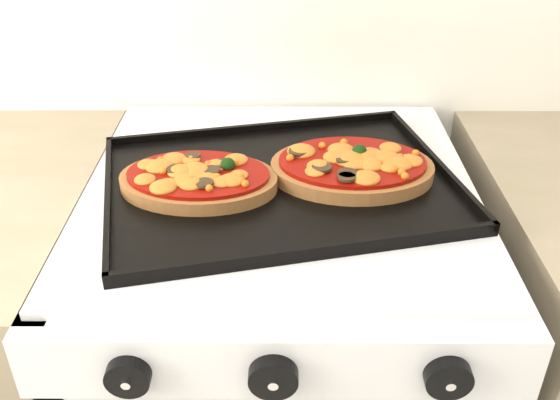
{
  "coord_description": "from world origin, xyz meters",
  "views": [
    {
      "loc": [
        -0.03,
        0.88,
        1.39
      ],
      "look_at": [
        -0.04,
        1.64,
        0.92
      ],
      "focal_mm": 40.0,
      "sensor_mm": 36.0,
      "label": 1
    }
  ],
  "objects_px": {
    "stove": "(280,390)",
    "baking_tray": "(280,181)",
    "pizza_left": "(198,178)",
    "pizza_right": "(352,165)"
  },
  "relations": [
    {
      "from": "stove",
      "to": "pizza_left",
      "type": "distance_m",
      "value": 0.5
    },
    {
      "from": "stove",
      "to": "pizza_right",
      "type": "height_order",
      "value": "pizza_right"
    },
    {
      "from": "stove",
      "to": "pizza_right",
      "type": "bearing_deg",
      "value": 4.64
    },
    {
      "from": "baking_tray",
      "to": "pizza_right",
      "type": "height_order",
      "value": "pizza_right"
    },
    {
      "from": "pizza_left",
      "to": "pizza_right",
      "type": "relative_size",
      "value": 0.94
    },
    {
      "from": "stove",
      "to": "baking_tray",
      "type": "xyz_separation_m",
      "value": [
        0.0,
        -0.01,
        0.47
      ]
    },
    {
      "from": "stove",
      "to": "baking_tray",
      "type": "distance_m",
      "value": 0.47
    },
    {
      "from": "pizza_right",
      "to": "baking_tray",
      "type": "bearing_deg",
      "value": -169.29
    },
    {
      "from": "stove",
      "to": "baking_tray",
      "type": "height_order",
      "value": "baking_tray"
    },
    {
      "from": "baking_tray",
      "to": "pizza_left",
      "type": "height_order",
      "value": "pizza_left"
    }
  ]
}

